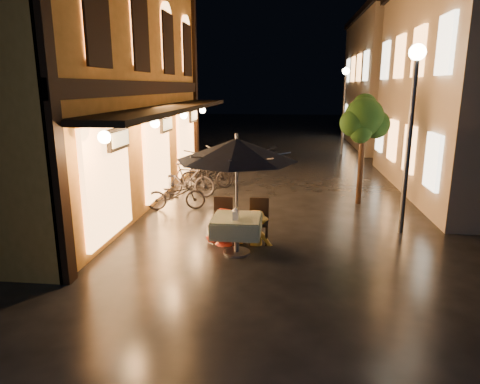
# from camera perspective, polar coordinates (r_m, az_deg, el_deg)

# --- Properties ---
(ground) EXTENTS (90.00, 90.00, 0.00)m
(ground) POSITION_cam_1_polar(r_m,az_deg,el_deg) (8.60, 3.90, -9.01)
(ground) COLOR black
(ground) RESTS_ON ground
(west_building) EXTENTS (5.90, 11.40, 7.40)m
(west_building) POSITION_cam_1_polar(r_m,az_deg,el_deg) (13.36, -21.11, 14.60)
(west_building) COLOR #C48333
(west_building) RESTS_ON ground
(east_building_far) EXTENTS (7.30, 10.30, 7.30)m
(east_building_far) POSITION_cam_1_polar(r_m,az_deg,el_deg) (26.89, 22.62, 13.57)
(east_building_far) COLOR tan
(east_building_far) RESTS_ON ground
(street_tree) EXTENTS (1.43, 1.20, 3.15)m
(street_tree) POSITION_cam_1_polar(r_m,az_deg,el_deg) (12.63, 16.23, 9.19)
(street_tree) COLOR black
(street_tree) RESTS_ON ground
(streetlamp_near) EXTENTS (0.36, 0.36, 4.23)m
(streetlamp_near) POSITION_cam_1_polar(r_m,az_deg,el_deg) (10.28, 21.99, 10.55)
(streetlamp_near) COLOR #59595E
(streetlamp_near) RESTS_ON ground
(streetlamp_far) EXTENTS (0.36, 0.36, 4.23)m
(streetlamp_far) POSITION_cam_1_polar(r_m,az_deg,el_deg) (22.08, 13.79, 12.44)
(streetlamp_far) COLOR #59595E
(streetlamp_far) RESTS_ON ground
(cafe_table) EXTENTS (0.99, 0.99, 0.78)m
(cafe_table) POSITION_cam_1_polar(r_m,az_deg,el_deg) (8.71, -0.45, -4.55)
(cafe_table) COLOR #59595E
(cafe_table) RESTS_ON ground
(patio_umbrella) EXTENTS (2.41, 2.41, 2.46)m
(patio_umbrella) POSITION_cam_1_polar(r_m,az_deg,el_deg) (8.34, -0.47, 5.67)
(patio_umbrella) COLOR #59595E
(patio_umbrella) RESTS_ON ground
(cafe_chair_left) EXTENTS (0.42, 0.42, 0.97)m
(cafe_chair_left) POSITION_cam_1_polar(r_m,az_deg,el_deg) (9.47, -2.32, -3.33)
(cafe_chair_left) COLOR black
(cafe_chair_left) RESTS_ON ground
(cafe_chair_right) EXTENTS (0.42, 0.42, 0.97)m
(cafe_chair_right) POSITION_cam_1_polar(r_m,az_deg,el_deg) (9.38, 2.53, -3.50)
(cafe_chair_right) COLOR black
(cafe_chair_right) RESTS_ON ground
(table_lantern) EXTENTS (0.16, 0.16, 0.25)m
(table_lantern) POSITION_cam_1_polar(r_m,az_deg,el_deg) (8.42, -0.61, -2.83)
(table_lantern) COLOR white
(table_lantern) RESTS_ON cafe_table
(person_orange) EXTENTS (0.77, 0.61, 1.55)m
(person_orange) POSITION_cam_1_polar(r_m,az_deg,el_deg) (9.23, -2.39, -2.26)
(person_orange) COLOR red
(person_orange) RESTS_ON ground
(person_yellow) EXTENTS (1.00, 0.65, 1.46)m
(person_yellow) POSITION_cam_1_polar(r_m,az_deg,el_deg) (9.19, 2.16, -2.61)
(person_yellow) COLOR gold
(person_yellow) RESTS_ON ground
(bicycle_0) EXTENTS (1.70, 0.90, 0.85)m
(bicycle_0) POSITION_cam_1_polar(r_m,az_deg,el_deg) (11.96, -8.56, -0.37)
(bicycle_0) COLOR black
(bicycle_0) RESTS_ON ground
(bicycle_1) EXTENTS (1.77, 0.67, 1.04)m
(bicycle_1) POSITION_cam_1_polar(r_m,az_deg,el_deg) (13.34, -6.93, 1.60)
(bicycle_1) COLOR black
(bicycle_1) RESTS_ON ground
(bicycle_2) EXTENTS (1.88, 0.99, 0.94)m
(bicycle_2) POSITION_cam_1_polar(r_m,az_deg,el_deg) (14.33, -4.38, 2.32)
(bicycle_2) COLOR black
(bicycle_2) RESTS_ON ground
(bicycle_3) EXTENTS (1.73, 1.01, 1.00)m
(bicycle_3) POSITION_cam_1_polar(r_m,az_deg,el_deg) (14.74, -4.13, 2.77)
(bicycle_3) COLOR black
(bicycle_3) RESTS_ON ground
(bicycle_4) EXTENTS (1.72, 0.87, 0.86)m
(bicycle_4) POSITION_cam_1_polar(r_m,az_deg,el_deg) (16.42, -3.32, 3.69)
(bicycle_4) COLOR black
(bicycle_4) RESTS_ON ground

